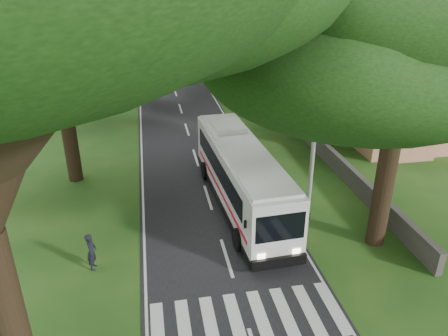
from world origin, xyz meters
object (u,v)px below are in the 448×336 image
at_px(pole_far, 206,34).
at_px(pedestrian, 92,252).
at_px(coach_bus, 241,174).
at_px(distant_car_c, 165,40).
at_px(distant_car_b, 143,48).
at_px(church, 383,60).
at_px(pole_mid, 237,63).
at_px(pole_near, 314,138).

xyz_separation_m(pole_far, pedestrian, (-11.59, -43.63, -3.28)).
height_order(coach_bus, distant_car_c, coach_bus).
distance_m(distant_car_b, pedestrian, 54.93).
height_order(church, distant_car_c, church).
height_order(coach_bus, pedestrian, coach_bus).
bearing_deg(distant_car_b, pole_far, -69.90).
height_order(church, coach_bus, church).
relative_size(pole_far, distant_car_b, 1.86).
height_order(coach_bus, distant_car_b, coach_bus).
distance_m(pole_mid, coach_bus, 19.67).
xyz_separation_m(pole_mid, pedestrian, (-11.59, -23.63, -3.28)).
xyz_separation_m(pole_near, distant_car_b, (-8.50, 51.21, -3.44)).
height_order(pole_mid, distant_car_c, pole_mid).
relative_size(distant_car_c, pedestrian, 2.40).
distance_m(coach_bus, pedestrian, 9.05).
relative_size(pole_near, pole_mid, 1.00).
bearing_deg(pole_near, pole_far, 90.00).
height_order(church, distant_car_b, church).
distance_m(pole_far, distant_car_b, 14.48).
xyz_separation_m(church, pedestrian, (-23.95, -19.18, -4.01)).
bearing_deg(pedestrian, church, -44.74).
bearing_deg(distant_car_b, coach_bus, -101.73).
relative_size(church, distant_car_c, 5.56).
bearing_deg(pole_mid, pole_far, 90.00).
relative_size(church, pedestrian, 13.31).
xyz_separation_m(pole_mid, coach_bus, (-3.79, -19.18, -2.22)).
bearing_deg(pole_mid, pedestrian, -116.12).
xyz_separation_m(distant_car_b, distant_car_c, (3.80, 8.38, -0.08)).
bearing_deg(coach_bus, pole_far, 81.05).
distance_m(pole_near, pole_far, 40.00).
height_order(pole_near, distant_car_c, pole_near).
relative_size(pole_mid, coach_bus, 0.64).
height_order(distant_car_b, distant_car_c, distant_car_b).
relative_size(pole_near, distant_car_c, 1.85).
height_order(distant_car_c, pedestrian, pedestrian).
xyz_separation_m(church, distant_car_c, (-17.06, 44.04, -4.25)).
xyz_separation_m(distant_car_c, pedestrian, (-6.89, -63.22, 0.24)).
bearing_deg(pole_mid, distant_car_b, 105.24).
height_order(pole_far, coach_bus, pole_far).
bearing_deg(church, pole_near, -128.50).
bearing_deg(pedestrian, pole_mid, -19.55).
relative_size(pole_near, pedestrian, 4.44).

